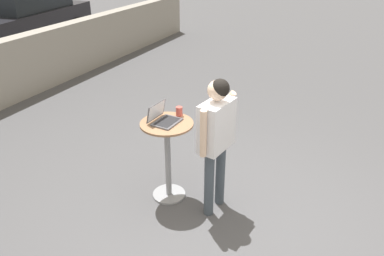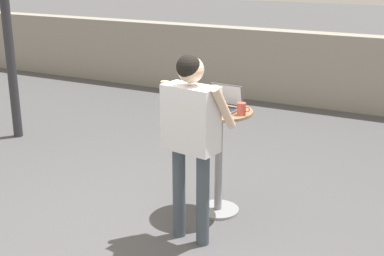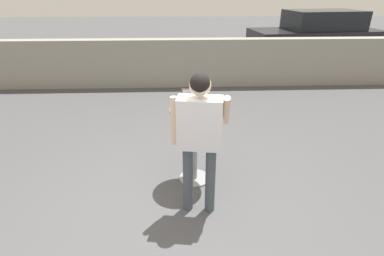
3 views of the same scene
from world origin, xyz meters
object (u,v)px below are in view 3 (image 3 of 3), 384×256
cafe_table (195,136)px  coffee_mug (214,106)px  standing_person (200,129)px  laptop (195,104)px  parked_car_near_street (317,35)px

cafe_table → coffee_mug: size_ratio=8.56×
cafe_table → standing_person: standing_person is taller
cafe_table → standing_person: size_ratio=0.62×
cafe_table → standing_person: bearing=-88.2°
laptop → coffee_mug: laptop is taller
standing_person → parked_car_near_street: bearing=59.6°
laptop → standing_person: 0.64m
laptop → cafe_table: bearing=-94.7°
standing_person → coffee_mug: bearing=68.9°
cafe_table → parked_car_near_street: (4.68, 7.37, 0.17)m
laptop → standing_person: standing_person is taller
coffee_mug → standing_person: 0.59m
standing_person → parked_car_near_street: 9.23m
standing_person → parked_car_near_street: (4.66, 7.96, -0.21)m
laptop → coffee_mug: 0.24m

